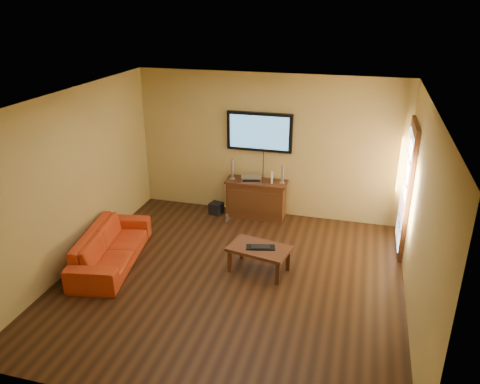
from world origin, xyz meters
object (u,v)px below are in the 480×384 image
at_px(television, 259,132).
at_px(speaker_left, 232,170).
at_px(game_console, 272,178).
at_px(media_console, 256,198).
at_px(keyboard, 261,247).
at_px(speaker_right, 282,175).
at_px(av_receiver, 251,178).
at_px(bottle, 227,219).
at_px(subwoofer, 216,208).
at_px(sofa, 111,242).
at_px(coffee_table, 259,251).

height_order(television, speaker_left, television).
xyz_separation_m(television, game_console, (0.30, -0.18, -0.80)).
relative_size(media_console, keyboard, 2.50).
bearing_deg(speaker_right, av_receiver, -177.67).
relative_size(media_console, bottle, 5.55).
height_order(television, subwoofer, television).
relative_size(speaker_left, subwoofer, 1.72).
bearing_deg(media_console, keyboard, -74.77).
distance_m(media_console, speaker_right, 0.71).
distance_m(sofa, speaker_right, 3.29).
distance_m(av_receiver, keyboard, 2.05).
bearing_deg(game_console, speaker_left, 173.58).
height_order(media_console, subwoofer, media_console).
relative_size(sofa, subwoofer, 8.54).
relative_size(media_console, speaker_left, 2.99).
distance_m(television, speaker_right, 0.90).
bearing_deg(keyboard, game_console, 96.70).
distance_m(av_receiver, subwoofer, 0.95).
distance_m(coffee_table, game_console, 1.98).
distance_m(sofa, speaker_left, 2.68).
bearing_deg(game_console, coffee_table, -92.02).
bearing_deg(coffee_table, game_console, 96.08).
bearing_deg(bottle, keyboard, -56.46).
height_order(speaker_left, speaker_right, speaker_left).
bearing_deg(keyboard, media_console, 105.23).
bearing_deg(speaker_left, bottle, -87.04).
height_order(television, speaker_right, television).
relative_size(speaker_right, bottle, 1.62).
xyz_separation_m(media_console, television, (-0.00, 0.18, 1.26)).
relative_size(television, av_receiver, 3.25).
distance_m(television, bottle, 1.72).
bearing_deg(av_receiver, keyboard, -86.54).
bearing_deg(sofa, media_console, -48.21).
bearing_deg(sofa, speaker_left, -40.47).
bearing_deg(speaker_left, av_receiver, 2.54).
xyz_separation_m(av_receiver, keyboard, (0.63, -1.92, -0.34)).
bearing_deg(subwoofer, television, 34.53).
relative_size(coffee_table, game_console, 5.13).
height_order(av_receiver, bottle, av_receiver).
xyz_separation_m(television, keyboard, (0.52, -2.11, -1.20)).
distance_m(speaker_right, game_console, 0.20).
height_order(sofa, bottle, sofa).
bearing_deg(coffee_table, speaker_left, 117.12).
bearing_deg(av_receiver, subwoofer, 173.89).
relative_size(sofa, keyboard, 4.16).
xyz_separation_m(television, sofa, (-1.81, -2.46, -1.25)).
distance_m(media_console, bottle, 0.70).
relative_size(speaker_left, keyboard, 0.84).
relative_size(coffee_table, speaker_left, 2.58).
bearing_deg(television, speaker_right, -18.36).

